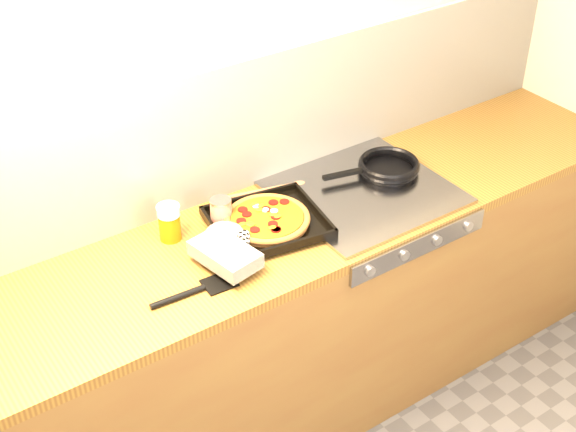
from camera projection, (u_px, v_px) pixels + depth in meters
room_shell at (214, 136)px, 2.77m from camera, size 3.20×3.20×3.20m
counter_run at (263, 332)px, 2.98m from camera, size 3.20×0.62×0.90m
stovetop at (364, 193)px, 2.93m from camera, size 0.60×0.56×0.02m
pizza_on_tray at (255, 228)px, 2.68m from camera, size 0.52×0.42×0.06m
frying_pan at (388, 167)px, 3.02m from camera, size 0.40×0.28×0.04m
tomato_can at (221, 213)px, 2.74m from camera, size 0.09×0.09×0.11m
juice_glass at (169, 222)px, 2.67m from camera, size 0.09×0.09×0.13m
wooden_spoon at (276, 188)px, 2.94m from camera, size 0.30×0.11×0.02m
black_spatula at (195, 291)px, 2.47m from camera, size 0.28×0.09×0.02m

